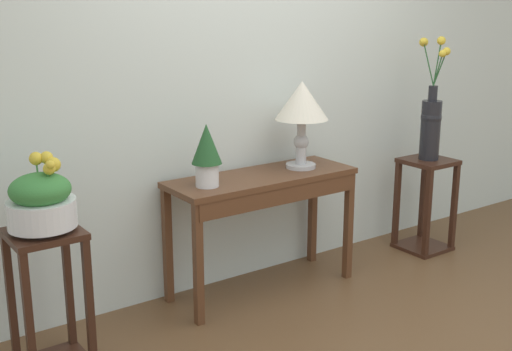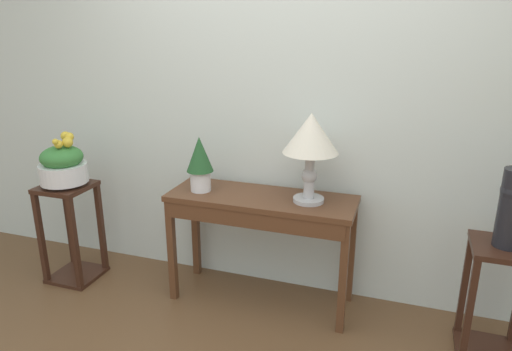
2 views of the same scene
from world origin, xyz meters
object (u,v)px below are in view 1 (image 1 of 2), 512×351
Objects in this scene: console_table at (264,193)px; planter_bowl_wide_left at (41,201)px; table_lamp at (302,105)px; flower_vase_tall_right at (431,120)px; pedestal_stand_left at (50,301)px; potted_plant_on_console at (207,152)px; pedestal_stand_right at (425,205)px.

console_table is 1.38m from planter_bowl_wide_left.
table_lamp is 1.48× the size of planter_bowl_wide_left.
planter_bowl_wide_left is at bearing -174.41° from console_table.
flower_vase_tall_right is (1.36, -0.09, 0.32)m from console_table.
potted_plant_on_console is at bearing 7.51° from pedestal_stand_left.
table_lamp is 0.80× the size of pedestal_stand_right.
potted_plant_on_console is 1.86m from pedestal_stand_right.
pedestal_stand_left is at bearing -172.49° from potted_plant_on_console.
potted_plant_on_console is 0.97m from planter_bowl_wide_left.
flower_vase_tall_right reaches higher than console_table.
potted_plant_on_console is 1.76m from flower_vase_tall_right.
pedestal_stand_right is at bearing 0.90° from planter_bowl_wide_left.
table_lamp reaches higher than console_table.
potted_plant_on_console is 0.50× the size of pedestal_stand_left.
potted_plant_on_console is at bearing -179.05° from console_table.
flower_vase_tall_right reaches higher than table_lamp.
flower_vase_tall_right is at bearing -2.64° from potted_plant_on_console.
table_lamp is 1.08m from flower_vase_tall_right.
table_lamp is (0.30, 0.02, 0.50)m from console_table.
pedestal_stand_left is (-1.65, -0.16, -0.77)m from table_lamp.
pedestal_stand_left is (-1.36, -0.13, -0.28)m from console_table.
flower_vase_tall_right reaches higher than planter_bowl_wide_left.
table_lamp is 1.68m from planter_bowl_wide_left.
pedestal_stand_left reaches higher than pedestal_stand_right.
potted_plant_on_console is at bearing 177.36° from flower_vase_tall_right.
potted_plant_on_console reaches higher than pedestal_stand_left.
potted_plant_on_console is at bearing 177.27° from pedestal_stand_right.
potted_plant_on_console is at bearing 7.51° from planter_bowl_wide_left.
table_lamp is 1.83m from pedestal_stand_left.
planter_bowl_wide_left is 2.71m from flower_vase_tall_right.
planter_bowl_wide_left is (0.00, 0.00, 0.50)m from pedestal_stand_left.
console_table is at bearing 176.31° from flower_vase_tall_right.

